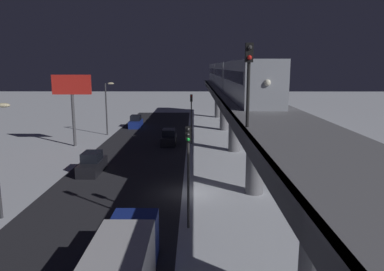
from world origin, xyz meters
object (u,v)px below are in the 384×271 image
Objects in this scene: rail_signal at (249,70)px; commercial_billboard at (72,92)px; sedan_black_2 at (92,164)px; traffic_light_mid at (191,112)px; subway_train at (228,75)px; box_truck at (124,265)px; traffic_light_near at (188,163)px; sedan_black at (169,138)px; sedan_blue at (136,122)px.

commercial_billboard is (17.64, -27.45, -2.87)m from rail_signal.
traffic_light_mid is at bearing -125.38° from sedan_black_2.
box_truck is (7.81, 36.97, -7.40)m from subway_train.
box_truck is 7.70m from traffic_light_near.
sedan_black is 0.63× the size of box_truck.
subway_train is 12.52m from sedan_black.
sedan_blue is 0.71× the size of traffic_light_near.
sedan_blue is at bearing -90.00° from sedan_black_2.
sedan_black is at bearing 115.33° from sedan_blue.
rail_signal is 0.62× the size of traffic_light_near.
box_truck is (-0.20, 31.57, 0.56)m from sedan_black.
sedan_blue is at bearing -54.99° from traffic_light_mid.
rail_signal reaches higher than sedan_black_2.
sedan_black_2 is 19.86m from box_truck.
sedan_blue is 16.56m from traffic_light_mid.
sedan_blue is at bearing -73.81° from rail_signal.
subway_train is 8.67× the size of traffic_light_mid.
sedan_black is 4.48m from traffic_light_mid.
commercial_billboard is (19.81, 6.57, -1.92)m from subway_train.
rail_signal reaches higher than subway_train.
sedan_blue is at bearing -76.41° from traffic_light_near.
rail_signal is 0.45× the size of commercial_billboard.
sedan_black and sedan_black_2 have the same top height.
commercial_billboard is (11.80, 1.17, 6.04)m from sedan_black.
rail_signal is at bearing -78.47° from sedan_black.
traffic_light_near is (-9.30, 12.10, 3.40)m from sedan_black_2.
traffic_light_near is 1.00× the size of traffic_light_mid.
subway_train is 31.10m from traffic_light_near.
sedan_black is at bearing -116.48° from sedan_black_2.
commercial_billboard is (12.00, -30.40, 5.48)m from box_truck.
rail_signal is 30.54m from sedan_black.
sedan_black is 0.52× the size of commercial_billboard.
sedan_black is 0.73× the size of traffic_light_near.
subway_train is at bearing -99.57° from traffic_light_near.
rail_signal is 0.88× the size of sedan_blue.
sedan_blue is (12.24, -42.15, -8.90)m from rail_signal.
rail_signal reaches higher than traffic_light_near.
traffic_light_near is at bearing -83.37° from sedan_black.
subway_train is 38.50m from box_truck.
sedan_black_2 is at bearing -116.48° from sedan_black.
traffic_light_mid is (2.94, -28.87, -5.50)m from rail_signal.
traffic_light_near is (5.11, 30.34, -4.56)m from subway_train.
sedan_black and sedan_blue have the same top height.
sedan_black is 1.02× the size of sedan_blue.
rail_signal is at bearing 122.72° from commercial_billboard.
sedan_black_2 is at bearing -70.58° from box_truck.
commercial_billboard is (14.70, -23.77, 2.63)m from traffic_light_near.
traffic_light_near is (-2.70, -6.63, 2.85)m from box_truck.
sedan_black is 13.31m from commercial_billboard.
sedan_black_2 is at bearing 54.62° from traffic_light_mid.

